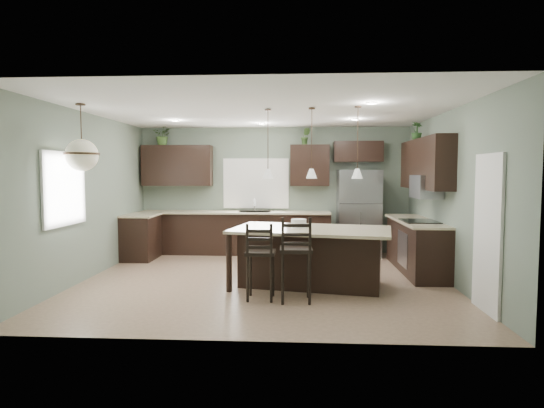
{
  "coord_description": "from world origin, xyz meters",
  "views": [
    {
      "loc": [
        0.57,
        -7.45,
        1.8
      ],
      "look_at": [
        0.1,
        0.4,
        1.25
      ],
      "focal_mm": 30.0,
      "sensor_mm": 36.0,
      "label": 1
    }
  ],
  "objects": [
    {
      "name": "left_return_countertop",
      "position": [
        -2.68,
        1.7,
        0.92
      ],
      "size": [
        0.66,
        0.96,
        0.04
      ],
      "primitive_type": "cube",
      "color": "beige",
      "rests_on": "left_return_cabs"
    },
    {
      "name": "faucet",
      "position": [
        -0.4,
        2.4,
        1.08
      ],
      "size": [
        0.02,
        0.02,
        0.28
      ],
      "primitive_type": "cylinder",
      "color": "silver",
      "rests_on": "back_countertop"
    },
    {
      "name": "plant_back_left",
      "position": [
        -2.46,
        2.55,
        2.62
      ],
      "size": [
        0.47,
        0.43,
        0.44
      ],
      "primitive_type": "imported",
      "rotation": [
        0.0,
        0.0,
        -0.24
      ],
      "color": "#3A5A27",
      "rests_on": "back_upper_left"
    },
    {
      "name": "pantry_door",
      "position": [
        2.98,
        -1.55,
        1.02
      ],
      "size": [
        0.04,
        0.82,
        2.04
      ],
      "primitive_type": "cube",
      "color": "white",
      "rests_on": "ground"
    },
    {
      "name": "plant_back_right",
      "position": [
        0.71,
        2.55,
        2.58
      ],
      "size": [
        0.21,
        0.18,
        0.36
      ],
      "primitive_type": "imported",
      "rotation": [
        0.0,
        0.0,
        -0.1
      ],
      "color": "#395A27",
      "rests_on": "back_upper_right"
    },
    {
      "name": "ground",
      "position": [
        0.0,
        0.0,
        0.0
      ],
      "size": [
        6.0,
        6.0,
        0.0
      ],
      "primitive_type": "plane",
      "color": "#9E8466",
      "rests_on": "ground"
    },
    {
      "name": "bar_stool_left",
      "position": [
        0.03,
        -1.15,
        0.55
      ],
      "size": [
        0.41,
        0.41,
        1.1
      ],
      "primitive_type": "cube",
      "rotation": [
        0.0,
        0.0,
        -0.02
      ],
      "color": "black",
      "rests_on": "ground"
    },
    {
      "name": "plant_right_wall",
      "position": [
        2.8,
        1.4,
        2.58
      ],
      "size": [
        0.26,
        0.26,
        0.36
      ],
      "primitive_type": "imported",
      "rotation": [
        0.0,
        0.0,
        0.33
      ],
      "color": "#2B5123",
      "rests_on": "right_upper_cabs"
    },
    {
      "name": "pendant_right",
      "position": [
        1.45,
        -0.5,
        2.25
      ],
      "size": [
        0.17,
        0.17,
        1.1
      ],
      "primitive_type": null,
      "color": "white",
      "rests_on": "room_shell"
    },
    {
      "name": "serving_dish",
      "position": [
        0.56,
        -0.33,
        0.99
      ],
      "size": [
        0.24,
        0.24,
        0.14
      ],
      "primitive_type": "cylinder",
      "color": "silver",
      "rests_on": "kitchen_island"
    },
    {
      "name": "room_shell",
      "position": [
        0.0,
        0.0,
        1.7
      ],
      "size": [
        6.0,
        6.0,
        6.0
      ],
      "color": "slate",
      "rests_on": "ground"
    },
    {
      "name": "fridge_header",
      "position": [
        1.85,
        2.58,
        2.25
      ],
      "size": [
        1.05,
        0.34,
        0.45
      ],
      "primitive_type": "cube",
      "color": "black",
      "rests_on": "room_shell"
    },
    {
      "name": "bar_stool_center",
      "position": [
        0.53,
        -1.22,
        0.6
      ],
      "size": [
        0.46,
        0.46,
        1.2
      ],
      "primitive_type": "cube",
      "rotation": [
        0.0,
        0.0,
        0.04
      ],
      "color": "black",
      "rests_on": "ground"
    },
    {
      "name": "wall_oven_front",
      "position": [
        2.4,
        0.6,
        0.45
      ],
      "size": [
        0.01,
        0.72,
        0.6
      ],
      "primitive_type": "cube",
      "color": "gray",
      "rests_on": "right_lower_cabs"
    },
    {
      "name": "pendant_left",
      "position": [
        0.07,
        -0.23,
        2.25
      ],
      "size": [
        0.17,
        0.17,
        1.1
      ],
      "primitive_type": null,
      "color": "white",
      "rests_on": "room_shell"
    },
    {
      "name": "left_return_cabs",
      "position": [
        -2.7,
        1.7,
        0.45
      ],
      "size": [
        0.6,
        0.9,
        0.9
      ],
      "primitive_type": "cube",
      "color": "black",
      "rests_on": "ground"
    },
    {
      "name": "right_lower_cabs",
      "position": [
        2.7,
        0.87,
        0.45
      ],
      "size": [
        0.6,
        2.35,
        0.9
      ],
      "primitive_type": "cube",
      "color": "black",
      "rests_on": "ground"
    },
    {
      "name": "back_countertop",
      "position": [
        -0.85,
        2.43,
        0.92
      ],
      "size": [
        4.2,
        0.66,
        0.04
      ],
      "primitive_type": "cube",
      "color": "beige",
      "rests_on": "back_lower_cabs"
    },
    {
      "name": "cooktop",
      "position": [
        2.68,
        0.6,
        0.94
      ],
      "size": [
        0.58,
        0.75,
        0.02
      ],
      "primitive_type": "cube",
      "color": "black",
      "rests_on": "right_countertop"
    },
    {
      "name": "right_countertop",
      "position": [
        2.68,
        0.87,
        0.92
      ],
      "size": [
        0.66,
        2.35,
        0.04
      ],
      "primitive_type": "cube",
      "color": "beige",
      "rests_on": "right_lower_cabs"
    },
    {
      "name": "back_upper_left",
      "position": [
        -2.15,
        2.58,
        1.95
      ],
      "size": [
        1.55,
        0.34,
        0.9
      ],
      "primitive_type": "cube",
      "color": "black",
      "rests_on": "room_shell"
    },
    {
      "name": "back_upper_right",
      "position": [
        0.8,
        2.58,
        1.95
      ],
      "size": [
        0.85,
        0.34,
        0.9
      ],
      "primitive_type": "cube",
      "color": "black",
      "rests_on": "room_shell"
    },
    {
      "name": "sink_inset",
      "position": [
        -0.4,
        2.43,
        0.94
      ],
      "size": [
        0.7,
        0.45,
        0.01
      ],
      "primitive_type": "cube",
      "color": "gray",
      "rests_on": "back_countertop"
    },
    {
      "name": "window_back",
      "position": [
        -0.4,
        2.73,
        1.55
      ],
      "size": [
        1.35,
        0.02,
        1.0
      ],
      "primitive_type": "cube",
      "color": "white",
      "rests_on": "room_shell"
    },
    {
      "name": "chandelier",
      "position": [
        -2.6,
        -0.97,
        2.31
      ],
      "size": [
        0.5,
        0.5,
        0.98
      ],
      "primitive_type": null,
      "color": "#FAF5CD",
      "rests_on": "room_shell"
    },
    {
      "name": "back_lower_cabs",
      "position": [
        -0.85,
        2.45,
        0.45
      ],
      "size": [
        4.2,
        0.6,
        0.9
      ],
      "primitive_type": "cube",
      "color": "black",
      "rests_on": "ground"
    },
    {
      "name": "right_upper_cabs",
      "position": [
        2.83,
        0.87,
        1.95
      ],
      "size": [
        0.34,
        2.35,
        0.9
      ],
      "primitive_type": "cube",
      "color": "black",
      "rests_on": "room_shell"
    },
    {
      "name": "window_left",
      "position": [
        -2.98,
        -0.8,
        1.55
      ],
      "size": [
        0.02,
        1.1,
        1.0
      ],
      "primitive_type": "cube",
      "color": "white",
      "rests_on": "room_shell"
    },
    {
      "name": "kitchen_island",
      "position": [
        0.76,
        -0.37,
        0.46
      ],
      "size": [
        2.65,
        1.82,
        0.92
      ],
      "primitive_type": "cube",
      "rotation": [
        0.0,
        0.0,
        -0.19
      ],
      "color": "black",
      "rests_on": "ground"
    },
    {
      "name": "microwave",
      "position": [
        2.78,
        0.6,
        1.55
      ],
      "size": [
        0.4,
        0.75,
        0.4
      ],
      "primitive_type": "cube",
      "color": "gray",
      "rests_on": "right_upper_cabs"
    },
    {
      "name": "refrigerator",
      "position": [
        1.85,
        2.39,
        0.93
      ],
      "size": [
        0.9,
        0.74,
        1.85
      ],
      "primitive_type": "cube",
      "color": "gray",
      "rests_on": "ground"
    },
    {
      "name": "pendant_center",
      "position": [
        0.76,
        -0.37,
        2.25
      ],
      "size": [
        0.17,
        0.17,
        1.1
      ],
      "primitive_type": null,
      "color": "white",
      "rests_on": "room_shell"
    }
  ]
}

